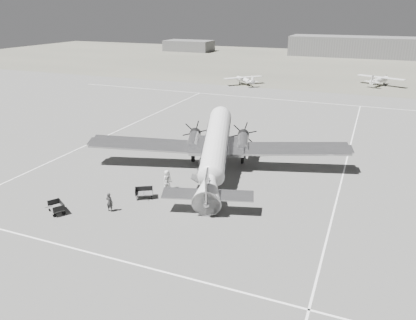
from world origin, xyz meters
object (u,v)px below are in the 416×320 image
(shed_secondary, at_px, (189,46))
(light_plane_left, at_px, (244,81))
(dc3_airliner, at_px, (216,150))
(light_plane_right, at_px, (380,81))
(hangar_main, at_px, (352,46))
(ramp_agent, at_px, (168,183))
(baggage_cart_far, at_px, (57,208))
(ground_crew, at_px, (110,202))
(passenger, at_px, (167,180))
(baggage_cart_near, at_px, (144,193))

(shed_secondary, relative_size, light_plane_left, 1.98)
(shed_secondary, distance_m, dc3_airliner, 125.28)
(light_plane_right, bearing_deg, shed_secondary, 165.51)
(hangar_main, height_order, ramp_agent, hangar_main)
(hangar_main, height_order, light_plane_right, hangar_main)
(shed_secondary, relative_size, baggage_cart_far, 10.94)
(ramp_agent, bearing_deg, shed_secondary, 43.50)
(light_plane_left, bearing_deg, shed_secondary, 77.64)
(dc3_airliner, distance_m, light_plane_right, 61.54)
(hangar_main, distance_m, ramp_agent, 123.15)
(shed_secondary, height_order, light_plane_right, shed_secondary)
(hangar_main, relative_size, light_plane_left, 4.62)
(ramp_agent, bearing_deg, light_plane_left, 29.83)
(shed_secondary, height_order, ground_crew, shed_secondary)
(dc3_airliner, relative_size, light_plane_right, 2.69)
(hangar_main, bearing_deg, passenger, -93.63)
(ramp_agent, distance_m, passenger, 0.32)
(light_plane_left, xyz_separation_m, passenger, (9.82, -54.83, -0.00))
(baggage_cart_near, relative_size, ramp_agent, 1.11)
(light_plane_right, height_order, baggage_cart_near, light_plane_right)
(ramp_agent, relative_size, passenger, 0.78)
(baggage_cart_near, height_order, ramp_agent, ramp_agent)
(shed_secondary, xyz_separation_m, light_plane_right, (69.70, -52.83, -0.94))
(shed_secondary, height_order, light_plane_left, shed_secondary)
(light_plane_left, relative_size, baggage_cart_near, 5.55)
(baggage_cart_far, bearing_deg, hangar_main, 116.17)
(baggage_cart_far, relative_size, ground_crew, 1.00)
(passenger, bearing_deg, ground_crew, -178.87)
(dc3_airliner, relative_size, ramp_agent, 18.61)
(light_plane_left, xyz_separation_m, baggage_cart_near, (8.77, -57.24, -0.48))
(baggage_cart_near, bearing_deg, shed_secondary, 82.46)
(baggage_cart_near, bearing_deg, passenger, 35.90)
(dc3_airliner, distance_m, ground_crew, 12.09)
(baggage_cart_near, xyz_separation_m, passenger, (1.05, 2.41, 0.48))
(light_plane_left, bearing_deg, passenger, -126.20)
(hangar_main, bearing_deg, dc3_airliner, -92.43)
(dc3_airliner, bearing_deg, light_plane_left, 87.51)
(passenger, bearing_deg, dc3_airliner, -4.51)
(light_plane_left, bearing_deg, light_plane_right, -26.17)
(hangar_main, relative_size, dc3_airliner, 1.53)
(light_plane_left, height_order, passenger, light_plane_left)
(light_plane_right, bearing_deg, light_plane_left, -137.14)
(shed_secondary, distance_m, light_plane_right, 87.47)
(hangar_main, bearing_deg, light_plane_left, -104.54)
(ground_crew, xyz_separation_m, passenger, (2.37, 5.65, 0.12))
(dc3_airliner, bearing_deg, passenger, -135.13)
(baggage_cart_near, bearing_deg, light_plane_left, 68.10)
(hangar_main, xyz_separation_m, dc3_airliner, (-5.00, -117.56, -0.69))
(ground_crew, bearing_deg, hangar_main, -97.66)
(light_plane_left, bearing_deg, ramp_agent, -126.07)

